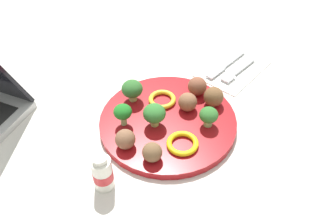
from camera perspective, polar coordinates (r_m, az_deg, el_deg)
The scene contains 17 objects.
ground_plane at distance 0.75m, azimuth 0.00°, elevation -1.99°, with size 4.00×4.00×0.00m, color silver.
plate at distance 0.74m, azimuth 0.00°, elevation -1.56°, with size 0.28×0.28×0.02m, color maroon.
broccoli_floret_front_left at distance 0.71m, azimuth -2.16°, elevation -0.28°, with size 0.04×0.04×0.05m.
broccoli_floret_mid_left at distance 0.71m, azimuth 6.42°, elevation -0.57°, with size 0.04×0.04×0.04m.
broccoli_floret_far_rim at distance 0.71m, azimuth -7.14°, elevation -0.06°, with size 0.04×0.04×0.05m.
broccoli_floret_near_rim at distance 0.77m, azimuth -5.42°, elevation 3.77°, with size 0.04×0.04×0.05m.
meatball_back_right at distance 0.68m, azimuth -6.74°, elevation -4.28°, with size 0.04×0.04×0.04m, color brown.
meatball_center at distance 0.75m, azimuth 3.11°, elevation 1.58°, with size 0.04×0.04×0.04m, color brown.
meatball_near_rim at distance 0.66m, azimuth -2.50°, elevation -6.35°, with size 0.04×0.04×0.04m, color brown.
meatball_back_left at distance 0.76m, azimuth 7.19°, elevation 2.40°, with size 0.04×0.04×0.04m, color brown.
meatball_mid_right at distance 0.78m, azimuth 4.87°, elevation 3.95°, with size 0.04×0.04×0.04m, color brown.
pepper_ring_near_rim at distance 0.77m, azimuth -0.92°, elevation 1.99°, with size 0.06×0.06×0.01m, color yellow.
pepper_ring_back_left at distance 0.69m, azimuth 2.30°, elevation -4.97°, with size 0.06×0.06×0.01m, color yellow.
napkin at distance 0.90m, azimuth 10.12°, elevation 6.78°, with size 0.17×0.12×0.01m, color white.
fork at distance 0.89m, azimuth 10.84°, elevation 6.36°, with size 0.12×0.03×0.01m.
knife at distance 0.90m, azimuth 8.94°, elevation 7.30°, with size 0.15×0.02×0.01m.
yogurt_bottle at distance 0.64m, azimuth -10.26°, elevation -9.43°, with size 0.04×0.04×0.08m.
Camera 1 is at (0.41, 0.32, 0.54)m, focal length 38.72 mm.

